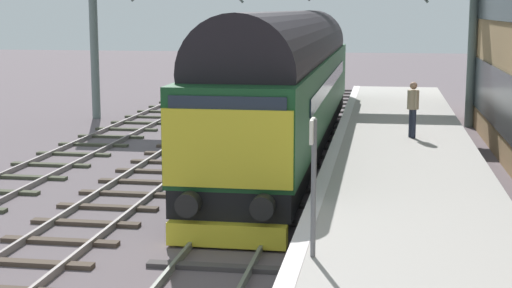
{
  "coord_description": "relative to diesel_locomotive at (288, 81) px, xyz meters",
  "views": [
    {
      "loc": [
        3.02,
        -16.97,
        4.77
      ],
      "look_at": [
        0.2,
        0.52,
        1.72
      ],
      "focal_mm": 55.58,
      "sensor_mm": 36.0,
      "label": 1
    }
  ],
  "objects": [
    {
      "name": "ground_plane",
      "position": [
        -0.0,
        -8.08,
        -2.49
      ],
      "size": [
        140.0,
        140.0,
        0.0
      ],
      "primitive_type": "plane",
      "color": "#62565C",
      "rests_on": "ground"
    },
    {
      "name": "station_platform",
      "position": [
        3.6,
        -8.08,
        -1.99
      ],
      "size": [
        4.0,
        44.0,
        1.01
      ],
      "color": "#B1ABA6",
      "rests_on": "ground"
    },
    {
      "name": "diesel_locomotive",
      "position": [
        0.0,
        0.0,
        0.0
      ],
      "size": [
        2.74,
        20.3,
        4.68
      ],
      "color": "black",
      "rests_on": "ground"
    },
    {
      "name": "waiting_passenger",
      "position": [
        3.89,
        -1.6,
        -0.5
      ],
      "size": [
        0.44,
        0.48,
        1.64
      ],
      "rotation": [
        0.0,
        0.0,
        1.94
      ],
      "color": "#242A3B",
      "rests_on": "station_platform"
    },
    {
      "name": "platform_number_sign",
      "position": [
        2.01,
        -13.38,
        -0.08
      ],
      "size": [
        0.1,
        0.44,
        2.13
      ],
      "color": "slate",
      "rests_on": "station_platform"
    },
    {
      "name": "track_adjacent_west",
      "position": [
        -3.45,
        -8.08,
        -2.44
      ],
      "size": [
        2.5,
        60.0,
        0.15
      ],
      "color": "gray",
      "rests_on": "ground"
    },
    {
      "name": "track_main",
      "position": [
        -0.0,
        -8.08,
        -2.43
      ],
      "size": [
        2.5,
        60.0,
        0.15
      ],
      "color": "slate",
      "rests_on": "ground"
    }
  ]
}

